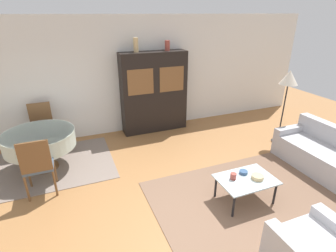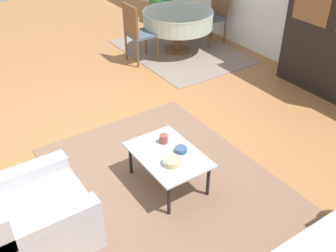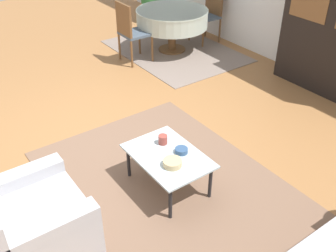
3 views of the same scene
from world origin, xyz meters
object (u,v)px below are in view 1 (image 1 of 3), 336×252
at_px(dining_chair_far, 42,124).
at_px(cup, 233,176).
at_px(bowl, 258,177).
at_px(display_cabinet, 154,92).
at_px(dining_table, 40,140).
at_px(vase_tall, 136,45).
at_px(floor_lamp, 289,81).
at_px(coffee_table, 246,181).
at_px(bowl_small, 243,172).
at_px(dining_chair_near, 37,164).
at_px(vase_short, 167,46).
at_px(couch, 332,159).

distance_m(dining_chair_far, cup, 4.03).
bearing_deg(bowl, display_cabinet, 99.71).
height_order(dining_table, bowl, dining_table).
distance_m(display_cabinet, vase_tall, 1.18).
bearing_deg(floor_lamp, cup, -148.59).
xyz_separation_m(coffee_table, floor_lamp, (1.99, 1.40, 1.04)).
relative_size(bowl_small, vase_tall, 0.42).
distance_m(dining_chair_near, bowl_small, 3.21).
xyz_separation_m(dining_chair_near, vase_short, (2.88, 1.79, 1.46)).
height_order(couch, dining_chair_near, dining_chair_near).
distance_m(couch, display_cabinet, 3.91).
height_order(couch, bowl_small, couch).
relative_size(couch, bowl_small, 15.59).
bearing_deg(dining_chair_far, vase_short, -178.04).
xyz_separation_m(dining_chair_far, floor_lamp, (4.92, -1.63, 0.84)).
xyz_separation_m(bowl, vase_tall, (-0.94, 3.19, 1.64)).
xyz_separation_m(couch, display_cabinet, (-2.33, 3.07, 0.67)).
bearing_deg(cup, coffee_table, -20.79).
height_order(coffee_table, dining_chair_far, dining_chair_far).
xyz_separation_m(coffee_table, vase_short, (-0.04, 3.13, 1.67)).
height_order(cup, vase_short, vase_short).
xyz_separation_m(dining_table, cup, (2.74, -2.11, -0.14)).
height_order(couch, floor_lamp, floor_lamp).
xyz_separation_m(bowl, vase_short, (-0.20, 3.19, 1.59)).
xyz_separation_m(dining_chair_far, vase_short, (2.88, 0.10, 1.46)).
distance_m(dining_table, bowl, 3.82).
distance_m(floor_lamp, vase_tall, 3.33).
height_order(dining_table, vase_tall, vase_tall).
bearing_deg(dining_chair_near, couch, -14.70).
distance_m(display_cabinet, cup, 3.11).
xyz_separation_m(couch, bowl, (-1.78, -0.12, 0.14)).
relative_size(couch, vase_short, 8.79).
bearing_deg(dining_table, floor_lamp, -9.05).
bearing_deg(vase_short, coffee_table, -89.21).
bearing_deg(dining_table, coffee_table, -36.75).
distance_m(floor_lamp, cup, 2.73).
distance_m(coffee_table, cup, 0.22).
distance_m(dining_chair_far, bowl, 4.37).
height_order(dining_table, cup, dining_table).
height_order(display_cabinet, vase_short, vase_short).
distance_m(dining_table, vase_short, 3.36).
distance_m(cup, bowl, 0.37).
distance_m(floor_lamp, bowl, 2.54).
bearing_deg(dining_chair_far, cup, 132.75).
distance_m(coffee_table, bowl, 0.18).
relative_size(coffee_table, display_cabinet, 0.45).
bearing_deg(coffee_table, cup, 159.21).
relative_size(display_cabinet, vase_tall, 6.23).
relative_size(dining_table, bowl_small, 9.73).
bearing_deg(cup, dining_chair_near, 155.16).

